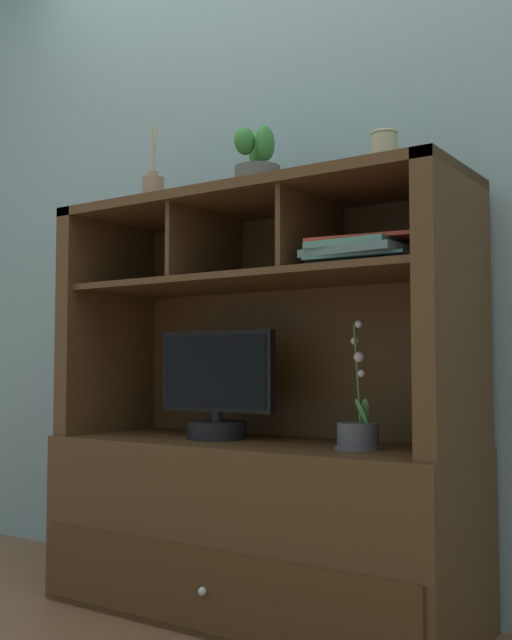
# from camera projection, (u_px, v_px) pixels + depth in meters

# --- Properties ---
(floor_plane) EXTENTS (6.00, 6.00, 0.02)m
(floor_plane) POSITION_uv_depth(u_px,v_px,m) (256.00, 618.00, 2.26)
(floor_plane) COLOR brown
(floor_plane) RESTS_ON ground
(back_wall) EXTENTS (6.00, 0.02, 2.80)m
(back_wall) POSITION_uv_depth(u_px,v_px,m) (301.00, 174.00, 2.57)
(back_wall) COLOR gray
(back_wall) RESTS_ON ground
(media_console) EXTENTS (1.31, 0.52, 1.27)m
(media_console) POSITION_uv_depth(u_px,v_px,m) (257.00, 476.00, 2.29)
(media_console) COLOR #4B3019
(media_console) RESTS_ON ground
(tv_monitor) EXTENTS (0.42, 0.19, 0.34)m
(tv_monitor) POSITION_uv_depth(u_px,v_px,m) (217.00, 392.00, 2.37)
(tv_monitor) COLOR black
(tv_monitor) RESTS_ON media_console
(potted_orchid) EXTENTS (0.13, 0.13, 0.35)m
(potted_orchid) POSITION_uv_depth(u_px,v_px,m) (358.00, 432.00, 2.07)
(potted_orchid) COLOR #4D4B50
(potted_orchid) RESTS_ON media_console
(magazine_stack_left) EXTENTS (0.34, 0.32, 0.07)m
(magazine_stack_left) POSITION_uv_depth(u_px,v_px,m) (368.00, 254.00, 2.07)
(magazine_stack_left) COLOR #2D3D41
(magazine_stack_left) RESTS_ON media_console
(diffuser_bottle) EXTENTS (0.07, 0.07, 0.30)m
(diffuser_bottle) POSITION_uv_depth(u_px,v_px,m) (154.00, 194.00, 2.58)
(diffuser_bottle) COLOR #906D54
(diffuser_bottle) RESTS_ON media_console
(potted_succulent) EXTENTS (0.16, 0.17, 0.22)m
(potted_succulent) POSITION_uv_depth(u_px,v_px,m) (257.00, 169.00, 2.35)
(potted_succulent) COLOR #53514A
(potted_succulent) RESTS_ON media_console
(ceramic_vase) EXTENTS (0.08, 0.08, 0.13)m
(ceramic_vase) POSITION_uv_depth(u_px,v_px,m) (385.00, 154.00, 2.12)
(ceramic_vase) COLOR tan
(ceramic_vase) RESTS_ON media_console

